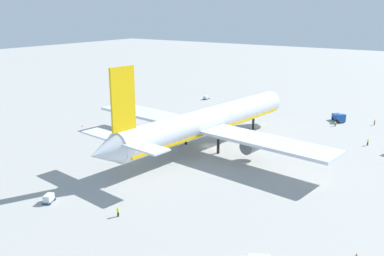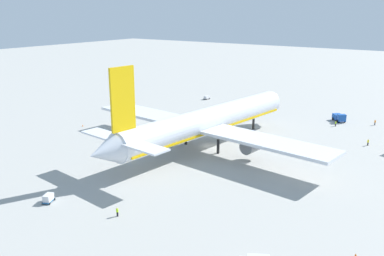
{
  "view_description": "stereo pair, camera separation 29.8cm",
  "coord_description": "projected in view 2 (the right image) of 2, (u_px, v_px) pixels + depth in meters",
  "views": [
    {
      "loc": [
        -87.24,
        -54.53,
        34.11
      ],
      "look_at": [
        -2.23,
        3.77,
        4.76
      ],
      "focal_mm": 39.04,
      "sensor_mm": 36.0,
      "label": 1
    },
    {
      "loc": [
        -87.07,
        -54.78,
        34.11
      ],
      "look_at": [
        -2.23,
        3.77,
        4.76
      ],
      "focal_mm": 39.04,
      "sensor_mm": 36.0,
      "label": 2
    }
  ],
  "objects": [
    {
      "name": "traffic_cone_0",
      "position": [
        137.0,
        111.0,
        143.65
      ],
      "size": [
        0.36,
        0.36,
        0.55
      ],
      "primitive_type": "cone",
      "color": "orange",
      "rests_on": "ground"
    },
    {
      "name": "traffic_cone_3",
      "position": [
        83.0,
        125.0,
        126.28
      ],
      "size": [
        0.36,
        0.36,
        0.55
      ],
      "primitive_type": "cone",
      "color": "orange",
      "rests_on": "ground"
    },
    {
      "name": "baggage_cart_0",
      "position": [
        207.0,
        97.0,
        164.23
      ],
      "size": [
        3.4,
        1.7,
        1.33
      ],
      "color": "#595B60",
      "rests_on": "ground"
    },
    {
      "name": "traffic_cone_1",
      "position": [
        116.0,
        113.0,
        141.4
      ],
      "size": [
        0.36,
        0.36,
        0.55
      ],
      "primitive_type": "cone",
      "color": "orange",
      "rests_on": "ground"
    },
    {
      "name": "baggage_cart_1",
      "position": [
        48.0,
        198.0,
        76.42
      ],
      "size": [
        3.12,
        2.37,
        1.54
      ],
      "color": "#26598C",
      "rests_on": "ground"
    },
    {
      "name": "airliner",
      "position": [
        206.0,
        122.0,
        105.46
      ],
      "size": [
        71.61,
        70.59,
        23.33
      ],
      "color": "silver",
      "rests_on": "ground"
    },
    {
      "name": "ground_worker_5",
      "position": [
        375.0,
        122.0,
        127.45
      ],
      "size": [
        0.45,
        0.45,
        1.67
      ],
      "color": "#3F3F47",
      "rests_on": "ground"
    },
    {
      "name": "ground_worker_4",
      "position": [
        117.0,
        212.0,
        71.2
      ],
      "size": [
        0.56,
        0.56,
        1.62
      ],
      "color": "black",
      "rests_on": "ground"
    },
    {
      "name": "ground_worker_1",
      "position": [
        368.0,
        142.0,
        108.36
      ],
      "size": [
        0.45,
        0.45,
        1.67
      ],
      "color": "black",
      "rests_on": "ground"
    },
    {
      "name": "ground_worker_3",
      "position": [
        336.0,
        124.0,
        126.18
      ],
      "size": [
        0.53,
        0.53,
        1.64
      ],
      "color": "black",
      "rests_on": "ground"
    },
    {
      "name": "traffic_cone_4",
      "position": [
        356.0,
        255.0,
        59.65
      ],
      "size": [
        0.36,
        0.36,
        0.55
      ],
      "primitive_type": "cone",
      "color": "orange",
      "rests_on": "ground"
    },
    {
      "name": "service_truck_2",
      "position": [
        339.0,
        117.0,
        131.66
      ],
      "size": [
        5.31,
        5.07,
        2.62
      ],
      "color": "#194CA5",
      "rests_on": "ground"
    },
    {
      "name": "traffic_cone_2",
      "position": [
        144.0,
        113.0,
        141.6
      ],
      "size": [
        0.36,
        0.36,
        0.55
      ],
      "primitive_type": "cone",
      "color": "orange",
      "rests_on": "ground"
    },
    {
      "name": "ground_plane",
      "position": [
        209.0,
        146.0,
        108.19
      ],
      "size": [
        600.0,
        600.0,
        0.0
      ],
      "primitive_type": "plane",
      "color": "#9E9E99"
    }
  ]
}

